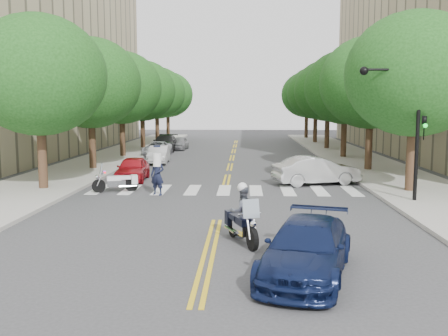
# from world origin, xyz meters

# --- Properties ---
(ground) EXTENTS (140.00, 140.00, 0.00)m
(ground) POSITION_xyz_m (0.00, 0.00, 0.00)
(ground) COLOR #38383A
(ground) RESTS_ON ground
(sidewalk_left) EXTENTS (5.00, 60.00, 0.15)m
(sidewalk_left) POSITION_xyz_m (-9.50, 22.00, 0.07)
(sidewalk_left) COLOR #9E9991
(sidewalk_left) RESTS_ON ground
(sidewalk_right) EXTENTS (5.00, 60.00, 0.15)m
(sidewalk_right) POSITION_xyz_m (9.50, 22.00, 0.07)
(sidewalk_right) COLOR #9E9991
(sidewalk_right) RESTS_ON ground
(tree_l_0) EXTENTS (6.40, 6.40, 8.45)m
(tree_l_0) POSITION_xyz_m (-8.80, 6.00, 5.55)
(tree_l_0) COLOR #382316
(tree_l_0) RESTS_ON ground
(tree_l_1) EXTENTS (6.40, 6.40, 8.45)m
(tree_l_1) POSITION_xyz_m (-8.80, 14.00, 5.55)
(tree_l_1) COLOR #382316
(tree_l_1) RESTS_ON ground
(tree_l_2) EXTENTS (6.40, 6.40, 8.45)m
(tree_l_2) POSITION_xyz_m (-8.80, 22.00, 5.55)
(tree_l_2) COLOR #382316
(tree_l_2) RESTS_ON ground
(tree_l_3) EXTENTS (6.40, 6.40, 8.45)m
(tree_l_3) POSITION_xyz_m (-8.80, 30.00, 5.55)
(tree_l_3) COLOR #382316
(tree_l_3) RESTS_ON ground
(tree_l_4) EXTENTS (6.40, 6.40, 8.45)m
(tree_l_4) POSITION_xyz_m (-8.80, 38.00, 5.55)
(tree_l_4) COLOR #382316
(tree_l_4) RESTS_ON ground
(tree_l_5) EXTENTS (6.40, 6.40, 8.45)m
(tree_l_5) POSITION_xyz_m (-8.80, 46.00, 5.55)
(tree_l_5) COLOR #382316
(tree_l_5) RESTS_ON ground
(tree_r_0) EXTENTS (6.40, 6.40, 8.45)m
(tree_r_0) POSITION_xyz_m (8.80, 6.00, 5.55)
(tree_r_0) COLOR #382316
(tree_r_0) RESTS_ON ground
(tree_r_1) EXTENTS (6.40, 6.40, 8.45)m
(tree_r_1) POSITION_xyz_m (8.80, 14.00, 5.55)
(tree_r_1) COLOR #382316
(tree_r_1) RESTS_ON ground
(tree_r_2) EXTENTS (6.40, 6.40, 8.45)m
(tree_r_2) POSITION_xyz_m (8.80, 22.00, 5.55)
(tree_r_2) COLOR #382316
(tree_r_2) RESTS_ON ground
(tree_r_3) EXTENTS (6.40, 6.40, 8.45)m
(tree_r_3) POSITION_xyz_m (8.80, 30.00, 5.55)
(tree_r_3) COLOR #382316
(tree_r_3) RESTS_ON ground
(tree_r_4) EXTENTS (6.40, 6.40, 8.45)m
(tree_r_4) POSITION_xyz_m (8.80, 38.00, 5.55)
(tree_r_4) COLOR #382316
(tree_r_4) RESTS_ON ground
(tree_r_5) EXTENTS (6.40, 6.40, 8.45)m
(tree_r_5) POSITION_xyz_m (8.80, 46.00, 5.55)
(tree_r_5) COLOR #382316
(tree_r_5) RESTS_ON ground
(traffic_signal_pole) EXTENTS (2.82, 0.42, 6.00)m
(traffic_signal_pole) POSITION_xyz_m (7.72, 3.50, 3.72)
(traffic_signal_pole) COLOR black
(traffic_signal_pole) RESTS_ON ground
(motorcycle_police) EXTENTS (1.08, 2.19, 1.85)m
(motorcycle_police) POSITION_xyz_m (0.91, -2.92, 0.82)
(motorcycle_police) COLOR black
(motorcycle_police) RESTS_ON ground
(motorcycle_parked) EXTENTS (2.13, 1.00, 1.42)m
(motorcycle_parked) POSITION_xyz_m (-5.02, 5.84, 0.49)
(motorcycle_parked) COLOR black
(motorcycle_parked) RESTS_ON ground
(officer_standing) EXTENTS (0.80, 0.67, 1.86)m
(officer_standing) POSITION_xyz_m (-3.03, 5.05, 0.93)
(officer_standing) COLOR black
(officer_standing) RESTS_ON ground
(convertible) EXTENTS (4.78, 2.79, 1.49)m
(convertible) POSITION_xyz_m (4.77, 8.50, 0.75)
(convertible) COLOR #BABBBD
(convertible) RESTS_ON ground
(sedan_blue) EXTENTS (3.07, 4.96, 1.34)m
(sedan_blue) POSITION_xyz_m (2.50, -5.82, 0.67)
(sedan_blue) COLOR #0E193E
(sedan_blue) RESTS_ON ground
(parked_car_a) EXTENTS (1.77, 3.95, 1.32)m
(parked_car_a) POSITION_xyz_m (-5.20, 9.50, 0.66)
(parked_car_a) COLOR #AB121B
(parked_car_a) RESTS_ON ground
(parked_car_b) EXTENTS (1.56, 3.89, 1.26)m
(parked_car_b) POSITION_xyz_m (-5.20, 18.00, 0.63)
(parked_car_b) COLOR #BDBDBD
(parked_car_b) RESTS_ON ground
(parked_car_c) EXTENTS (2.12, 4.32, 1.18)m
(parked_car_c) POSITION_xyz_m (-6.30, 23.50, 0.59)
(parked_car_c) COLOR silver
(parked_car_c) RESTS_ON ground
(parked_car_d) EXTENTS (2.17, 5.16, 1.49)m
(parked_car_d) POSITION_xyz_m (-6.30, 27.85, 0.74)
(parked_car_d) COLOR black
(parked_car_d) RESTS_ON ground
(parked_car_e) EXTENTS (1.62, 3.67, 1.23)m
(parked_car_e) POSITION_xyz_m (-5.20, 29.50, 0.61)
(parked_car_e) COLOR gray
(parked_car_e) RESTS_ON ground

